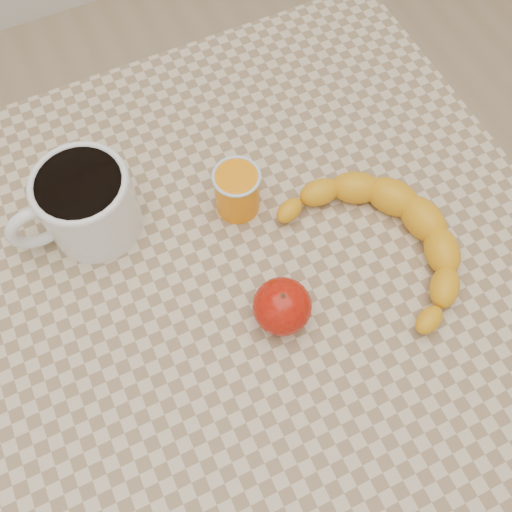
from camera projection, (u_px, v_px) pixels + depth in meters
name	position (u px, v px, depth m)	size (l,w,h in m)	color
ground	(256.00, 391.00, 1.42)	(3.00, 3.00, 0.00)	tan
table	(256.00, 288.00, 0.82)	(0.80, 0.80, 0.75)	#C3AD8A
coffee_mug	(85.00, 203.00, 0.72)	(0.17, 0.13, 0.10)	white
orange_juice_glass	(237.00, 191.00, 0.75)	(0.06, 0.06, 0.07)	orange
apple	(282.00, 306.00, 0.68)	(0.09, 0.09, 0.07)	#910A04
banana	(383.00, 241.00, 0.73)	(0.27, 0.34, 0.05)	orange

